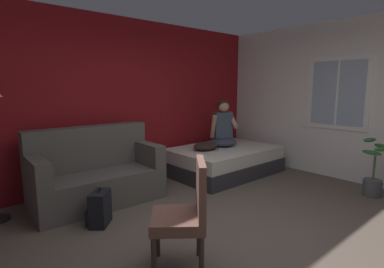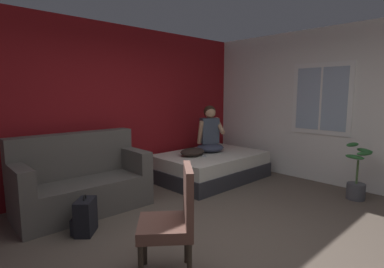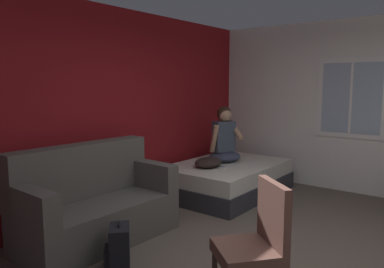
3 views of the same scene
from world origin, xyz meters
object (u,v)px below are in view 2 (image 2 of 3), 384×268
object	(u,v)px
couch	(81,182)
person_seated	(210,133)
throw_pillow	(192,152)
bed	(211,166)
side_chair	(173,218)
cell_phone	(204,156)
backpack	(85,217)
potted_plant	(357,180)

from	to	relation	value
couch	person_seated	bearing A→B (deg)	-1.69
person_seated	throw_pillow	size ratio (longest dim) A/B	1.82
bed	throw_pillow	xyz separation A→B (m)	(-0.39, 0.08, 0.31)
side_chair	person_seated	bearing A→B (deg)	37.54
cell_phone	couch	bearing A→B (deg)	27.03
person_seated	backpack	world-z (taller)	person_seated
backpack	potted_plant	xyz separation A→B (m)	(3.44, -1.74, 0.11)
side_chair	throw_pillow	world-z (taller)	side_chair
person_seated	couch	bearing A→B (deg)	178.31
bed	side_chair	xyz separation A→B (m)	(-2.42, -1.82, 0.30)
person_seated	potted_plant	xyz separation A→B (m)	(0.69, -2.37, -0.53)
person_seated	bed	bearing A→B (deg)	-129.48
throw_pillow	potted_plant	size ratio (longest dim) A/B	0.56
couch	side_chair	world-z (taller)	couch
person_seated	cell_phone	size ratio (longest dim) A/B	6.08
bed	potted_plant	size ratio (longest dim) A/B	2.31
bed	couch	bearing A→B (deg)	175.32
side_chair	backpack	world-z (taller)	side_chair
side_chair	potted_plant	bearing A→B (deg)	-7.68
potted_plant	couch	bearing A→B (deg)	142.31
couch	backpack	world-z (taller)	couch
person_seated	potted_plant	distance (m)	2.53
side_chair	bed	bearing A→B (deg)	36.87
couch	person_seated	size ratio (longest dim) A/B	1.97
cell_phone	potted_plant	distance (m)	2.41
side_chair	potted_plant	distance (m)	3.25
side_chair	couch	bearing A→B (deg)	88.51
bed	backpack	xyz separation A→B (m)	(-2.64, -0.51, -0.04)
cell_phone	bed	bearing A→B (deg)	-125.58
bed	person_seated	bearing A→B (deg)	50.52
throw_pillow	side_chair	bearing A→B (deg)	-136.98
couch	backpack	xyz separation A→B (m)	(-0.28, -0.71, -0.20)
bed	potted_plant	distance (m)	2.39
couch	throw_pillow	distance (m)	1.99
couch	throw_pillow	world-z (taller)	couch
person_seated	potted_plant	size ratio (longest dim) A/B	1.03
bed	potted_plant	xyz separation A→B (m)	(0.79, -2.25, 0.07)
bed	couch	distance (m)	2.38
couch	potted_plant	distance (m)	4.00
couch	cell_phone	xyz separation A→B (m)	(2.09, -0.29, 0.09)
cell_phone	person_seated	bearing A→B (deg)	-114.90
side_chair	throw_pillow	xyz separation A→B (m)	(2.03, 1.89, 0.02)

